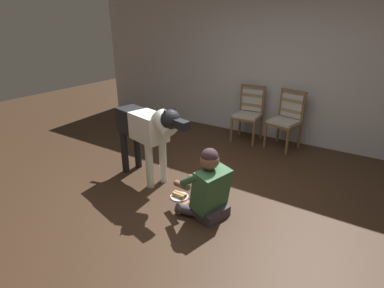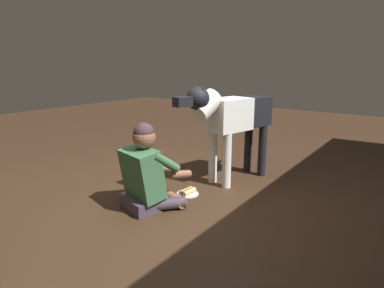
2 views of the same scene
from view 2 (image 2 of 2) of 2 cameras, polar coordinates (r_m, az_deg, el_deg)
ground_plane at (r=3.20m, az=-4.93°, el=-10.74°), size 14.42×14.42×0.00m
person_sitting_on_floor at (r=3.07m, az=-7.81°, el=-5.18°), size 0.69×0.58×0.82m
large_dog at (r=3.67m, az=6.98°, el=4.58°), size 1.46×0.51×1.13m
hot_dog_on_plate at (r=3.44m, az=-0.77°, el=-8.37°), size 0.23×0.23×0.06m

